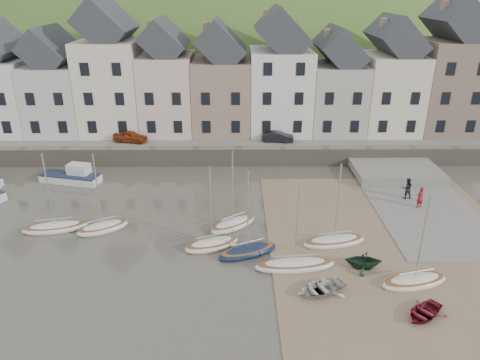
{
  "coord_description": "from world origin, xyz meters",
  "views": [
    {
      "loc": [
        -0.23,
        -26.01,
        16.85
      ],
      "look_at": [
        0.0,
        6.0,
        3.0
      ],
      "focal_mm": 33.77,
      "sensor_mm": 36.0,
      "label": 1
    }
  ],
  "objects_px": {
    "rowboat_green": "(363,260)",
    "person_red": "(420,197)",
    "car_left": "(130,136)",
    "rowboat_red": "(424,312)",
    "car_right": "(278,137)",
    "person_dark": "(407,188)",
    "rowboat_white": "(320,288)",
    "sailboat_0": "(55,227)"
  },
  "relations": [
    {
      "from": "rowboat_green",
      "to": "person_red",
      "type": "relative_size",
      "value": 1.31
    },
    {
      "from": "car_left",
      "to": "rowboat_red",
      "type": "bearing_deg",
      "value": -127.68
    },
    {
      "from": "car_left",
      "to": "car_right",
      "type": "bearing_deg",
      "value": -77.55
    },
    {
      "from": "person_dark",
      "to": "car_left",
      "type": "distance_m",
      "value": 27.88
    },
    {
      "from": "person_dark",
      "to": "person_red",
      "type": "bearing_deg",
      "value": 105.91
    },
    {
      "from": "rowboat_white",
      "to": "rowboat_red",
      "type": "bearing_deg",
      "value": 45.71
    },
    {
      "from": "rowboat_white",
      "to": "person_red",
      "type": "bearing_deg",
      "value": 115.2
    },
    {
      "from": "rowboat_white",
      "to": "person_dark",
      "type": "xyz_separation_m",
      "value": [
        9.52,
        12.8,
        0.66
      ]
    },
    {
      "from": "sailboat_0",
      "to": "rowboat_white",
      "type": "bearing_deg",
      "value": -22.52
    },
    {
      "from": "car_left",
      "to": "rowboat_white",
      "type": "bearing_deg",
      "value": -133.2
    },
    {
      "from": "sailboat_0",
      "to": "car_right",
      "type": "xyz_separation_m",
      "value": [
        17.9,
        15.96,
        1.89
      ]
    },
    {
      "from": "car_right",
      "to": "person_dark",
      "type": "bearing_deg",
      "value": -129.48
    },
    {
      "from": "person_dark",
      "to": "car_left",
      "type": "xyz_separation_m",
      "value": [
        -25.67,
        10.82,
        1.17
      ]
    },
    {
      "from": "rowboat_green",
      "to": "person_red",
      "type": "bearing_deg",
      "value": 146.54
    },
    {
      "from": "rowboat_white",
      "to": "rowboat_red",
      "type": "relative_size",
      "value": 1.16
    },
    {
      "from": "person_red",
      "to": "car_right",
      "type": "bearing_deg",
      "value": -72.56
    },
    {
      "from": "sailboat_0",
      "to": "rowboat_red",
      "type": "xyz_separation_m",
      "value": [
        23.83,
        -9.77,
        0.07
      ]
    },
    {
      "from": "person_red",
      "to": "car_left",
      "type": "bearing_deg",
      "value": -48.27
    },
    {
      "from": "rowboat_red",
      "to": "person_dark",
      "type": "bearing_deg",
      "value": 125.85
    },
    {
      "from": "rowboat_white",
      "to": "car_right",
      "type": "distance_m",
      "value": 23.7
    },
    {
      "from": "car_right",
      "to": "person_red",
      "type": "bearing_deg",
      "value": -132.52
    },
    {
      "from": "sailboat_0",
      "to": "car_left",
      "type": "relative_size",
      "value": 1.76
    },
    {
      "from": "rowboat_red",
      "to": "rowboat_white",
      "type": "bearing_deg",
      "value": -150.03
    },
    {
      "from": "person_dark",
      "to": "car_right",
      "type": "bearing_deg",
      "value": -45.27
    },
    {
      "from": "sailboat_0",
      "to": "car_right",
      "type": "height_order",
      "value": "sailboat_0"
    },
    {
      "from": "rowboat_green",
      "to": "person_dark",
      "type": "height_order",
      "value": "person_dark"
    },
    {
      "from": "rowboat_white",
      "to": "person_dark",
      "type": "bearing_deg",
      "value": 120.6
    },
    {
      "from": "rowboat_white",
      "to": "person_red",
      "type": "height_order",
      "value": "person_red"
    },
    {
      "from": "sailboat_0",
      "to": "rowboat_white",
      "type": "relative_size",
      "value": 2.08
    },
    {
      "from": "rowboat_red",
      "to": "sailboat_0",
      "type": "bearing_deg",
      "value": -150.81
    },
    {
      "from": "rowboat_green",
      "to": "car_left",
      "type": "xyz_separation_m",
      "value": [
        -19.33,
        21.09,
        1.53
      ]
    },
    {
      "from": "rowboat_red",
      "to": "person_red",
      "type": "xyz_separation_m",
      "value": [
        4.62,
        13.16,
        0.68
      ]
    },
    {
      "from": "rowboat_red",
      "to": "person_red",
      "type": "height_order",
      "value": "person_red"
    },
    {
      "from": "sailboat_0",
      "to": "person_dark",
      "type": "xyz_separation_m",
      "value": [
        28.0,
        5.14,
        0.77
      ]
    },
    {
      "from": "sailboat_0",
      "to": "rowboat_white",
      "type": "distance_m",
      "value": 20.01
    },
    {
      "from": "sailboat_0",
      "to": "rowboat_red",
      "type": "distance_m",
      "value": 25.76
    },
    {
      "from": "rowboat_white",
      "to": "person_red",
      "type": "xyz_separation_m",
      "value": [
        9.96,
        11.05,
        0.64
      ]
    },
    {
      "from": "rowboat_white",
      "to": "sailboat_0",
      "type": "bearing_deg",
      "value": -135.29
    },
    {
      "from": "rowboat_green",
      "to": "car_left",
      "type": "distance_m",
      "value": 28.65
    },
    {
      "from": "sailboat_0",
      "to": "rowboat_red",
      "type": "height_order",
      "value": "sailboat_0"
    },
    {
      "from": "rowboat_green",
      "to": "rowboat_white",
      "type": "bearing_deg",
      "value": -46.51
    },
    {
      "from": "rowboat_red",
      "to": "person_red",
      "type": "distance_m",
      "value": 13.96
    }
  ]
}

